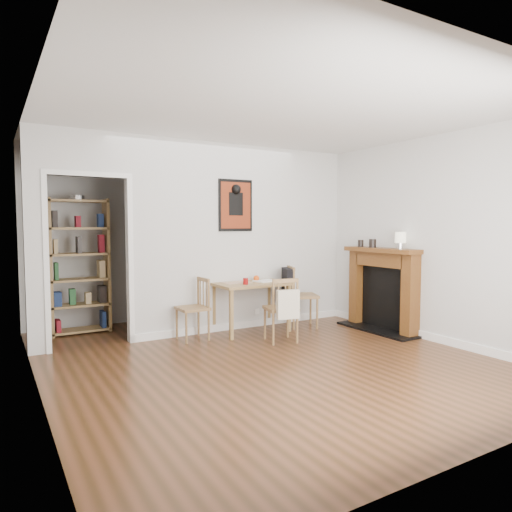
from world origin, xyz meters
TOP-DOWN VIEW (x-y plane):
  - ground at (0.00, 0.00)m, footprint 5.20×5.20m
  - room_shell at (0.10, 1.34)m, footprint 5.20×5.20m
  - dining_table at (0.52, 1.10)m, footprint 1.01×0.64m
  - chair_left at (-0.36, 1.10)m, footprint 0.41×0.41m
  - chair_right at (1.29, 1.00)m, footprint 0.62×0.58m
  - chair_front at (0.58, 0.45)m, footprint 0.49×0.53m
  - bookshelf at (-1.53, 2.24)m, footprint 0.77×0.31m
  - fireplace at (2.16, 0.25)m, footprint 0.45×1.25m
  - red_glass at (0.35, 0.96)m, footprint 0.07×0.07m
  - orange_fruit at (0.65, 1.19)m, footprint 0.08×0.08m
  - placemat at (0.33, 1.19)m, footprint 0.38×0.29m
  - notebook at (0.75, 1.10)m, footprint 0.34×0.28m
  - mantel_lamp at (2.12, -0.08)m, footprint 0.14×0.14m
  - ceramic_jar_a at (2.07, 0.38)m, footprint 0.10×0.10m
  - ceramic_jar_b at (2.07, 0.61)m, footprint 0.08×0.08m

SIDE VIEW (x-z plane):
  - ground at x=0.00m, z-range 0.00..0.00m
  - chair_left at x=-0.36m, z-range 0.00..0.80m
  - chair_front at x=0.58m, z-range 0.01..0.83m
  - chair_right at x=1.29m, z-range 0.02..0.90m
  - dining_table at x=0.52m, z-range 0.26..0.95m
  - fireplace at x=2.16m, z-range 0.04..1.20m
  - placemat at x=0.33m, z-range 0.69..0.69m
  - notebook at x=0.75m, z-range 0.69..0.70m
  - orange_fruit at x=0.65m, z-range 0.69..0.77m
  - red_glass at x=0.35m, z-range 0.69..0.77m
  - bookshelf at x=-1.53m, z-range -0.01..1.83m
  - ceramic_jar_b at x=2.07m, z-range 1.16..1.26m
  - ceramic_jar_a at x=2.07m, z-range 1.16..1.28m
  - room_shell at x=0.10m, z-range -1.30..3.90m
  - mantel_lamp at x=2.12m, z-range 1.19..1.41m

